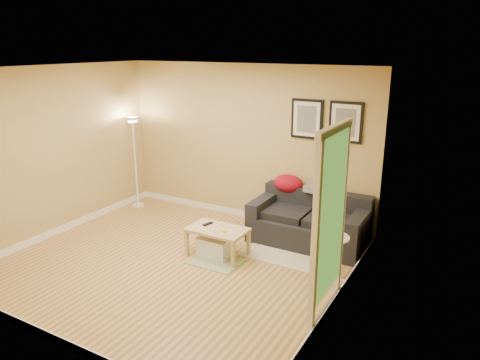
{
  "coord_description": "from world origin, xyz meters",
  "views": [
    {
      "loc": [
        3.56,
        -4.47,
        2.89
      ],
      "look_at": [
        0.55,
        0.85,
        1.05
      ],
      "focal_mm": 33.9,
      "sensor_mm": 36.0,
      "label": 1
    }
  ],
  "objects_px": {
    "sofa": "(309,219)",
    "side_table": "(333,258)",
    "book_stack": "(334,234)",
    "floor_lamp": "(136,165)",
    "storage_bin": "(215,247)",
    "coffee_table": "(218,242)"
  },
  "relations": [
    {
      "from": "side_table",
      "to": "book_stack",
      "type": "relative_size",
      "value": 2.41
    },
    {
      "from": "coffee_table",
      "to": "side_table",
      "type": "height_order",
      "value": "side_table"
    },
    {
      "from": "side_table",
      "to": "floor_lamp",
      "type": "distance_m",
      "value": 4.14
    },
    {
      "from": "storage_bin",
      "to": "sofa",
      "type": "bearing_deg",
      "value": 47.76
    },
    {
      "from": "storage_bin",
      "to": "side_table",
      "type": "height_order",
      "value": "side_table"
    },
    {
      "from": "storage_bin",
      "to": "book_stack",
      "type": "distance_m",
      "value": 1.72
    },
    {
      "from": "sofa",
      "to": "side_table",
      "type": "relative_size",
      "value": 2.9
    },
    {
      "from": "side_table",
      "to": "floor_lamp",
      "type": "bearing_deg",
      "value": 167.91
    },
    {
      "from": "coffee_table",
      "to": "floor_lamp",
      "type": "relative_size",
      "value": 0.49
    },
    {
      "from": "sofa",
      "to": "storage_bin",
      "type": "bearing_deg",
      "value": -132.24
    },
    {
      "from": "side_table",
      "to": "floor_lamp",
      "type": "height_order",
      "value": "floor_lamp"
    },
    {
      "from": "sofa",
      "to": "book_stack",
      "type": "bearing_deg",
      "value": -53.41
    },
    {
      "from": "sofa",
      "to": "storage_bin",
      "type": "relative_size",
      "value": 3.63
    },
    {
      "from": "coffee_table",
      "to": "storage_bin",
      "type": "relative_size",
      "value": 1.76
    },
    {
      "from": "side_table",
      "to": "book_stack",
      "type": "height_order",
      "value": "book_stack"
    },
    {
      "from": "storage_bin",
      "to": "side_table",
      "type": "relative_size",
      "value": 0.8
    },
    {
      "from": "sofa",
      "to": "floor_lamp",
      "type": "height_order",
      "value": "floor_lamp"
    },
    {
      "from": "sofa",
      "to": "side_table",
      "type": "bearing_deg",
      "value": -52.9
    },
    {
      "from": "floor_lamp",
      "to": "sofa",
      "type": "bearing_deg",
      "value": 0.44
    },
    {
      "from": "sofa",
      "to": "storage_bin",
      "type": "xyz_separation_m",
      "value": [
        -0.98,
        -1.08,
        -0.23
      ]
    },
    {
      "from": "side_table",
      "to": "book_stack",
      "type": "xyz_separation_m",
      "value": [
        -0.01,
        -0.01,
        0.33
      ]
    },
    {
      "from": "coffee_table",
      "to": "book_stack",
      "type": "distance_m",
      "value": 1.68
    }
  ]
}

